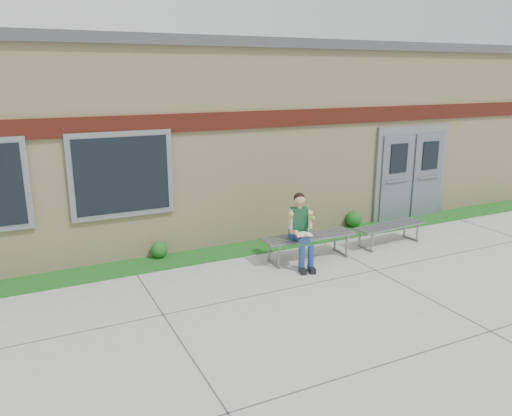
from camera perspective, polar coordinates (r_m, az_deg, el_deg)
ground at (r=8.56m, az=10.38°, el=-9.28°), size 80.00×80.00×0.00m
grass_strip at (r=10.60m, az=2.08°, el=-4.13°), size 16.00×0.80×0.02m
school_building at (r=13.17m, az=-4.85°, el=8.95°), size 16.20×6.22×4.20m
bench_left at (r=9.73m, az=6.02°, el=-3.74°), size 1.88×0.59×0.48m
bench_right at (r=10.89m, az=15.00°, el=-2.37°), size 1.66×0.57×0.42m
girl at (r=9.30m, az=5.17°, el=-2.31°), size 0.51×0.85×1.37m
shrub_mid at (r=9.94m, az=-10.99°, el=-4.70°), size 0.32×0.32×0.32m
shrub_east at (r=11.91m, az=11.12°, el=-1.24°), size 0.37×0.37×0.37m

